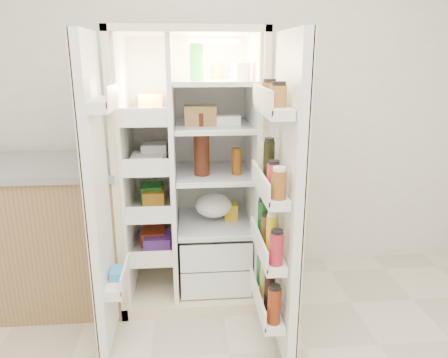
{
  "coord_description": "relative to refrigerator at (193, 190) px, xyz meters",
  "views": [
    {
      "loc": [
        -0.21,
        -1.14,
        1.64
      ],
      "look_at": [
        0.0,
        1.25,
        0.94
      ],
      "focal_mm": 34.0,
      "sensor_mm": 36.0,
      "label": 1
    }
  ],
  "objects": [
    {
      "name": "freezer_door",
      "position": [
        -0.52,
        -0.6,
        0.15
      ],
      "size": [
        0.15,
        0.4,
        1.72
      ],
      "color": "white",
      "rests_on": "floor"
    },
    {
      "name": "kitchen_counter",
      "position": [
        -1.13,
        -0.06,
        -0.26
      ],
      "size": [
        1.34,
        0.71,
        0.97
      ],
      "color": "#926E49",
      "rests_on": "floor"
    },
    {
      "name": "wall_back",
      "position": [
        0.18,
        0.35,
        0.6
      ],
      "size": [
        4.0,
        0.02,
        2.7
      ],
      "primitive_type": "cube",
      "color": "silver",
      "rests_on": "floor"
    },
    {
      "name": "fridge_door",
      "position": [
        0.46,
        -0.7,
        0.13
      ],
      "size": [
        0.17,
        0.58,
        1.72
      ],
      "color": "white",
      "rests_on": "floor"
    },
    {
      "name": "refrigerator",
      "position": [
        0.0,
        0.0,
        0.0
      ],
      "size": [
        0.92,
        0.7,
        1.8
      ],
      "color": "beige",
      "rests_on": "floor"
    }
  ]
}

